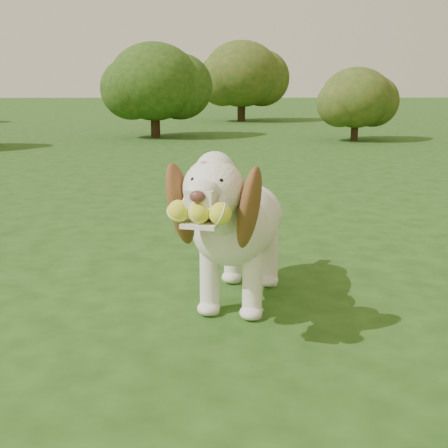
{
  "coord_description": "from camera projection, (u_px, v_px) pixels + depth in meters",
  "views": [
    {
      "loc": [
        -0.5,
        -2.6,
        1.12
      ],
      "look_at": [
        -0.46,
        -0.12,
        0.5
      ],
      "focal_mm": 45.0,
      "sensor_mm": 36.0,
      "label": 1
    }
  ],
  "objects": [
    {
      "name": "ground",
      "position": [
        315.0,
        314.0,
        2.8
      ],
      "size": [
        80.0,
        80.0,
        0.0
      ],
      "primitive_type": "plane",
      "color": "#1F4012",
      "rests_on": "ground"
    },
    {
      "name": "dog",
      "position": [
        237.0,
        221.0,
        2.81
      ],
      "size": [
        0.67,
        1.29,
        0.85
      ],
      "rotation": [
        0.0,
        0.0,
        -0.28
      ],
      "color": "white",
      "rests_on": "ground"
    },
    {
      "name": "shrub_i",
      "position": [
        242.0,
        74.0,
        16.23
      ],
      "size": [
        2.22,
        2.22,
        2.3
      ],
      "color": "#382314",
      "rests_on": "ground"
    },
    {
      "name": "shrub_b",
      "position": [
        154.0,
        82.0,
        11.46
      ],
      "size": [
        1.86,
        1.86,
        1.92
      ],
      "color": "#382314",
      "rests_on": "ground"
    },
    {
      "name": "shrub_c",
      "position": [
        356.0,
        98.0,
        10.86
      ],
      "size": [
        1.36,
        1.36,
        1.41
      ],
      "color": "#382314",
      "rests_on": "ground"
    }
  ]
}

